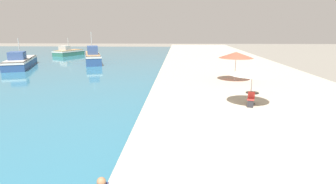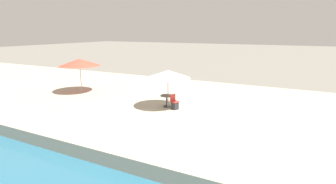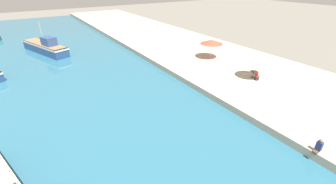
{
  "view_description": "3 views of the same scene",
  "coord_description": "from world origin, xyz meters",
  "px_view_note": "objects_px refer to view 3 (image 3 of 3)",
  "views": [
    {
      "loc": [
        2.15,
        0.78,
        5.25
      ],
      "look_at": [
        1.5,
        16.49,
        1.47
      ],
      "focal_mm": 28.0,
      "sensor_mm": 36.0,
      "label": 1
    },
    {
      "loc": [
        -7.31,
        9.5,
        5.36
      ],
      "look_at": [
        6.62,
        16.67,
        1.67
      ],
      "focal_mm": 28.0,
      "sensor_mm": 36.0,
      "label": 2
    },
    {
      "loc": [
        -14.09,
        2.25,
        10.88
      ],
      "look_at": [
        -4.0,
        18.0,
        1.27
      ],
      "focal_mm": 24.0,
      "sensor_mm": 36.0,
      "label": 3
    }
  ],
  "objects_px": {
    "fishing_boat_far": "(45,47)",
    "cafe_table": "(254,73)",
    "cafe_chair_left": "(257,77)",
    "person_at_quay": "(319,146)",
    "cafe_umbrella_pink": "(257,60)",
    "cafe_umbrella_white": "(212,42)"
  },
  "relations": [
    {
      "from": "fishing_boat_far",
      "to": "cafe_table",
      "type": "relative_size",
      "value": 13.22
    },
    {
      "from": "cafe_chair_left",
      "to": "person_at_quay",
      "type": "bearing_deg",
      "value": 77.48
    },
    {
      "from": "person_at_quay",
      "to": "cafe_chair_left",
      "type": "bearing_deg",
      "value": 56.97
    },
    {
      "from": "fishing_boat_far",
      "to": "cafe_table",
      "type": "height_order",
      "value": "fishing_boat_far"
    },
    {
      "from": "cafe_table",
      "to": "cafe_chair_left",
      "type": "relative_size",
      "value": 0.88
    },
    {
      "from": "cafe_umbrella_pink",
      "to": "person_at_quay",
      "type": "xyz_separation_m",
      "value": [
        -6.4,
        -10.18,
        -1.67
      ]
    },
    {
      "from": "cafe_umbrella_pink",
      "to": "cafe_table",
      "type": "relative_size",
      "value": 3.41
    },
    {
      "from": "cafe_umbrella_pink",
      "to": "cafe_chair_left",
      "type": "distance_m",
      "value": 1.86
    },
    {
      "from": "cafe_umbrella_pink",
      "to": "cafe_chair_left",
      "type": "bearing_deg",
      "value": -103.0
    },
    {
      "from": "cafe_umbrella_white",
      "to": "cafe_table",
      "type": "xyz_separation_m",
      "value": [
        -0.52,
        -7.74,
        -1.8
      ]
    },
    {
      "from": "cafe_umbrella_white",
      "to": "cafe_table",
      "type": "relative_size",
      "value": 3.84
    },
    {
      "from": "cafe_umbrella_pink",
      "to": "cafe_umbrella_white",
      "type": "bearing_deg",
      "value": 85.24
    },
    {
      "from": "fishing_boat_far",
      "to": "cafe_chair_left",
      "type": "height_order",
      "value": "fishing_boat_far"
    },
    {
      "from": "cafe_umbrella_pink",
      "to": "person_at_quay",
      "type": "bearing_deg",
      "value": -122.17
    },
    {
      "from": "cafe_table",
      "to": "cafe_chair_left",
      "type": "bearing_deg",
      "value": -110.51
    },
    {
      "from": "fishing_boat_far",
      "to": "cafe_umbrella_pink",
      "type": "distance_m",
      "value": 31.46
    },
    {
      "from": "cafe_umbrella_white",
      "to": "person_at_quay",
      "type": "xyz_separation_m",
      "value": [
        -7.06,
        -18.08,
        -1.89
      ]
    },
    {
      "from": "fishing_boat_far",
      "to": "cafe_umbrella_white",
      "type": "xyz_separation_m",
      "value": [
        18.92,
        -17.65,
        2.02
      ]
    },
    {
      "from": "cafe_umbrella_white",
      "to": "cafe_chair_left",
      "type": "height_order",
      "value": "cafe_umbrella_white"
    },
    {
      "from": "cafe_umbrella_white",
      "to": "person_at_quay",
      "type": "distance_m",
      "value": 19.5
    },
    {
      "from": "cafe_umbrella_pink",
      "to": "cafe_chair_left",
      "type": "relative_size",
      "value": 3.0
    },
    {
      "from": "cafe_chair_left",
      "to": "fishing_boat_far",
      "type": "bearing_deg",
      "value": -34.65
    }
  ]
}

